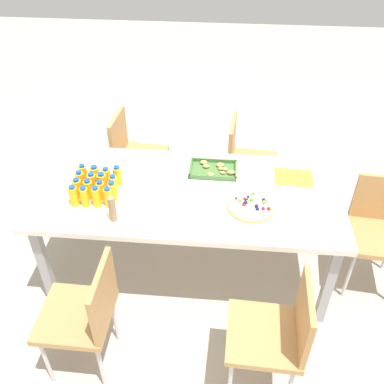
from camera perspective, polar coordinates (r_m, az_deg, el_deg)
ground_plane at (r=3.34m, az=-0.43°, el=-9.87°), size 12.00×12.00×0.00m
party_table at (r=2.87m, az=-0.49°, el=-0.83°), size 2.01×0.93×0.74m
chair_near_right at (r=2.44m, az=11.34°, el=-17.67°), size 0.41×0.41×0.83m
chair_near_left at (r=2.54m, az=-13.93°, el=-15.15°), size 0.41×0.41×0.83m
chair_far_right at (r=3.60m, az=7.06°, el=4.49°), size 0.43×0.43×0.83m
chair_end at (r=3.20m, az=23.66°, el=-4.10°), size 0.44×0.44×0.83m
chair_far_left at (r=3.68m, az=-7.83°, el=5.31°), size 0.43×0.43×0.83m
juice_bottle_0 at (r=2.78m, az=-15.48°, el=-0.49°), size 0.06×0.06×0.15m
juice_bottle_1 at (r=2.76m, az=-14.12°, el=-0.62°), size 0.05×0.05×0.14m
juice_bottle_2 at (r=2.74m, az=-12.60°, el=-0.62°), size 0.06×0.06×0.14m
juice_bottle_3 at (r=2.72m, az=-11.08°, el=-0.71°), size 0.05×0.05×0.14m
juice_bottle_4 at (r=2.83m, az=-14.98°, el=0.44°), size 0.06×0.06×0.14m
juice_bottle_5 at (r=2.81m, az=-13.60°, el=0.35°), size 0.06×0.06×0.14m
juice_bottle_6 at (r=2.79m, az=-12.06°, el=0.23°), size 0.06×0.06×0.14m
juice_bottle_7 at (r=2.77m, az=-10.53°, el=0.11°), size 0.06×0.06×0.14m
juice_bottle_8 at (r=2.89m, az=-14.65°, el=1.39°), size 0.06×0.06×0.15m
juice_bottle_9 at (r=2.86m, az=-13.15°, el=1.22°), size 0.06×0.06×0.14m
juice_bottle_10 at (r=2.84m, az=-11.87°, el=1.20°), size 0.06×0.06×0.15m
juice_bottle_11 at (r=2.83m, az=-10.38°, el=1.02°), size 0.05×0.05×0.13m
juice_bottle_12 at (r=2.95m, az=-14.25°, el=2.30°), size 0.05×0.05×0.15m
juice_bottle_13 at (r=2.92m, az=-12.77°, el=2.17°), size 0.06×0.06×0.14m
juice_bottle_14 at (r=2.90m, az=-11.30°, el=2.00°), size 0.06×0.06×0.13m
juice_bottle_15 at (r=2.89m, az=-9.89°, el=2.12°), size 0.06×0.06×0.15m
fruit_pizza at (r=2.71m, az=7.91°, el=-1.85°), size 0.30×0.30×0.05m
snack_tray at (r=3.00m, az=2.97°, el=2.99°), size 0.33×0.22×0.04m
plate_stack at (r=2.79m, az=0.15°, el=-0.11°), size 0.19×0.19×0.03m
napkin_stack at (r=3.10m, az=-6.92°, el=3.92°), size 0.15×0.15×0.02m
cardboard_tube at (r=2.60m, az=-10.55°, el=-2.24°), size 0.04×0.04×0.17m
paper_folder at (r=3.02m, az=13.38°, el=1.91°), size 0.27×0.21×0.01m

